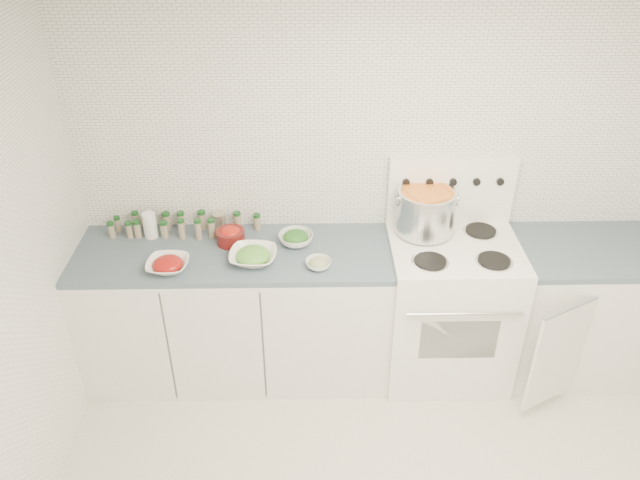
{
  "coord_description": "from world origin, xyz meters",
  "views": [
    {
      "loc": [
        -0.37,
        -1.85,
        2.91
      ],
      "look_at": [
        -0.31,
        1.14,
        1.01
      ],
      "focal_mm": 35.0,
      "sensor_mm": 36.0,
      "label": 1
    }
  ],
  "objects_px": {
    "stove": "(448,304)",
    "bowl_snowpea": "(253,256)",
    "bowl_tomato": "(168,264)",
    "stock_pot": "(426,209)"
  },
  "relations": [
    {
      "from": "stove",
      "to": "bowl_snowpea",
      "type": "relative_size",
      "value": 4.7
    },
    {
      "from": "stove",
      "to": "bowl_snowpea",
      "type": "distance_m",
      "value": 1.26
    },
    {
      "from": "bowl_snowpea",
      "to": "stove",
      "type": "bearing_deg",
      "value": 4.8
    },
    {
      "from": "stove",
      "to": "bowl_tomato",
      "type": "bearing_deg",
      "value": -174.14
    },
    {
      "from": "stock_pot",
      "to": "bowl_snowpea",
      "type": "distance_m",
      "value": 1.05
    },
    {
      "from": "bowl_tomato",
      "to": "bowl_snowpea",
      "type": "xyz_separation_m",
      "value": [
        0.47,
        0.07,
        0.0
      ]
    },
    {
      "from": "bowl_tomato",
      "to": "bowl_snowpea",
      "type": "relative_size",
      "value": 0.84
    },
    {
      "from": "stock_pot",
      "to": "bowl_snowpea",
      "type": "bearing_deg",
      "value": -166.07
    },
    {
      "from": "stock_pot",
      "to": "bowl_snowpea",
      "type": "xyz_separation_m",
      "value": [
        -1.01,
        -0.25,
        -0.15
      ]
    },
    {
      "from": "stove",
      "to": "bowl_tomato",
      "type": "xyz_separation_m",
      "value": [
        -1.65,
        -0.17,
        0.44
      ]
    }
  ]
}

